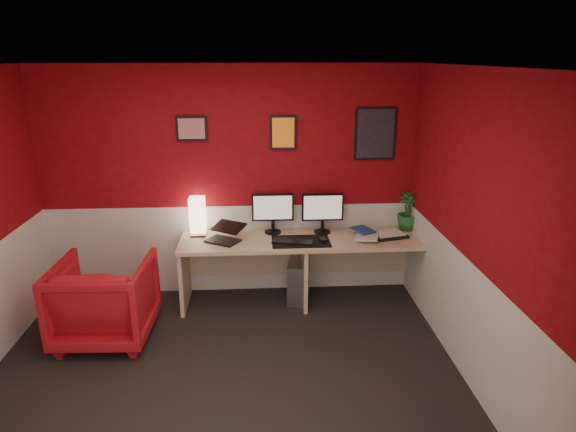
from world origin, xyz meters
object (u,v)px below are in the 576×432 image
Objects in this scene: laptop at (222,232)px; pc_tower at (298,279)px; desk at (303,270)px; potted_plant at (408,211)px; monitor_left at (273,207)px; monitor_right at (323,207)px; zen_tray at (389,235)px; armchair at (105,300)px; shoji_lamp at (198,217)px.

laptop is 0.73× the size of pc_tower.
potted_plant is at bearing 10.90° from desk.
monitor_left is 1.00× the size of monitor_right.
monitor_right is at bearing 166.14° from zen_tray.
zen_tray is at bearing -9.22° from monitor_left.
monitor_right reaches higher than pc_tower.
pc_tower is at bearing -172.86° from potted_plant.
monitor_right is (0.22, 0.18, 0.66)m from desk.
armchair is at bearing -167.59° from zen_tray.
shoji_lamp is 0.95× the size of potted_plant.
shoji_lamp is 1.25m from armchair.
monitor_right is (1.34, -0.00, 0.09)m from shoji_lamp.
pc_tower is (-0.27, -0.11, -0.80)m from monitor_right.
shoji_lamp reaches higher than desk.
monitor_right is at bearing 32.75° from pc_tower.
shoji_lamp is 0.81m from monitor_left.
pc_tower is 0.52× the size of armchair.
armchair is (-1.92, -0.62, 0.03)m from desk.
monitor_right is 2.37m from armchair.
laptop is (-0.85, -0.03, 0.47)m from desk.
monitor_left is at bearing 170.78° from zen_tray.
desk is at bearing -179.44° from zen_tray.
laptop is at bearing -178.60° from zen_tray.
armchair is (-1.08, -0.58, -0.45)m from laptop.
potted_plant is (2.02, 0.26, 0.10)m from laptop.
monitor_left is 0.67× the size of armchair.
shoji_lamp reaches higher than laptop.
monitor_left reaches higher than zen_tray.
zen_tray is at bearing -140.03° from potted_plant.
monitor_left is at bearing 1.93° from shoji_lamp.
monitor_left reaches higher than armchair.
monitor_right reaches higher than shoji_lamp.
monitor_right is 0.77m from zen_tray.
armchair is at bearing -159.64° from monitor_right.
desk is 0.76m from monitor_left.
monitor_right is (1.07, 0.21, 0.18)m from laptop.
armchair is (-2.84, -0.62, -0.35)m from zen_tray.
monitor_left is 0.54m from monitor_right.
potted_plant is (0.26, 0.22, 0.20)m from zen_tray.
monitor_left is 1.29× the size of pc_tower.
laptop is 1.10m from monitor_right.
shoji_lamp reaches higher than pc_tower.
monitor_right reaches higher than potted_plant.
pc_tower is at bearing 123.12° from desk.
shoji_lamp is 0.36m from laptop.
monitor_left is 1.66× the size of zen_tray.
pc_tower is (-1.22, -0.15, -0.72)m from potted_plant.
potted_plant is (2.29, 0.04, 0.01)m from shoji_lamp.
laptop reaches higher than zen_tray.
potted_plant reaches higher than laptop.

